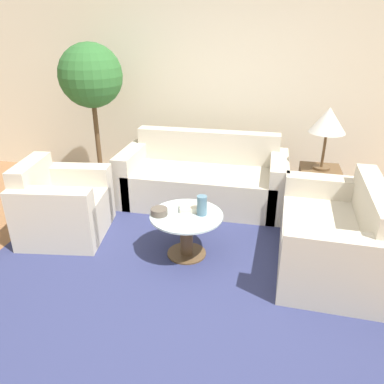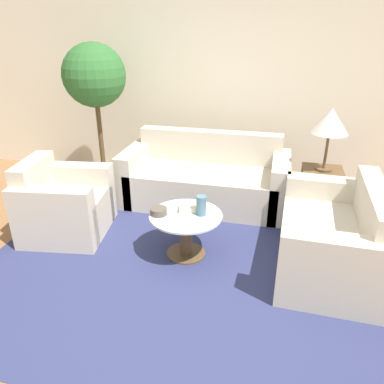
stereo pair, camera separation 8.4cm
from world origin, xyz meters
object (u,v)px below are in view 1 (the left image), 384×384
at_px(loveseat, 336,239).
at_px(coffee_table, 187,229).
at_px(book_stack, 189,208).
at_px(potted_plant, 92,86).
at_px(bowl, 159,212).
at_px(vase, 202,205).
at_px(sofa_main, 204,180).
at_px(armchair, 61,208).
at_px(table_lamp, 328,121).

bearing_deg(loveseat, coffee_table, -83.61).
bearing_deg(loveseat, book_stack, -87.47).
bearing_deg(potted_plant, book_stack, -39.67).
bearing_deg(coffee_table, bowl, -167.91).
relative_size(vase, bowl, 1.20).
relative_size(sofa_main, potted_plant, 1.07).
xyz_separation_m(armchair, table_lamp, (2.64, 0.93, 0.82)).
bearing_deg(coffee_table, table_lamp, 39.91).
relative_size(sofa_main, book_stack, 10.13).
xyz_separation_m(sofa_main, coffee_table, (0.06, -1.21, -0.00)).
bearing_deg(armchair, coffee_table, -103.67).
distance_m(sofa_main, potted_plant, 1.75).
xyz_separation_m(loveseat, potted_plant, (-2.79, 1.20, 1.06)).
distance_m(armchair, potted_plant, 1.57).
distance_m(table_lamp, bowl, 1.99).
height_order(potted_plant, vase, potted_plant).
height_order(coffee_table, bowl, bowl).
bearing_deg(table_lamp, armchair, -160.57).
relative_size(loveseat, bowl, 8.92).
distance_m(table_lamp, vase, 1.64).
distance_m(sofa_main, bowl, 1.29).
distance_m(bowl, book_stack, 0.29).
relative_size(potted_plant, bowl, 11.93).
bearing_deg(table_lamp, sofa_main, 173.48).
bearing_deg(book_stack, loveseat, -11.01).
distance_m(loveseat, bowl, 1.61).
bearing_deg(sofa_main, bowl, -98.43).
bearing_deg(armchair, sofa_main, -58.58).
relative_size(loveseat, book_stack, 7.11).
height_order(sofa_main, vase, sofa_main).
distance_m(coffee_table, potted_plant, 2.21).
relative_size(table_lamp, bowl, 4.32).
relative_size(armchair, potted_plant, 0.51).
xyz_separation_m(table_lamp, vase, (-1.13, -1.03, -0.58)).
bearing_deg(bowl, vase, 12.51).
height_order(sofa_main, potted_plant, potted_plant).
distance_m(sofa_main, vase, 1.22).
bearing_deg(loveseat, potted_plant, -111.03).
bearing_deg(bowl, potted_plant, 131.78).
bearing_deg(potted_plant, table_lamp, -4.89).
height_order(vase, bowl, vase).
relative_size(vase, book_stack, 0.96).
distance_m(coffee_table, table_lamp, 1.85).
bearing_deg(potted_plant, sofa_main, -3.33).
height_order(potted_plant, book_stack, potted_plant).
bearing_deg(book_stack, potted_plant, 128.93).
height_order(potted_plant, bowl, potted_plant).
distance_m(coffee_table, vase, 0.28).
height_order(sofa_main, book_stack, sofa_main).
bearing_deg(loveseat, table_lamp, -173.42).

